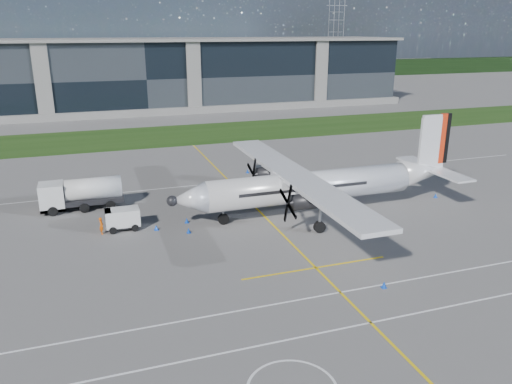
# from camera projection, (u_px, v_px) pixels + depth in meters

# --- Properties ---
(ground) EXTENTS (400.00, 400.00, 0.00)m
(ground) POSITION_uv_depth(u_px,v_px,m) (174.00, 145.00, 78.89)
(ground) COLOR slate
(ground) RESTS_ON ground
(grass_strip) EXTENTS (400.00, 18.00, 0.04)m
(grass_strip) POSITION_uv_depth(u_px,v_px,m) (165.00, 136.00, 86.08)
(grass_strip) COLOR #1C3C10
(grass_strip) RESTS_ON ground
(terminal_building) EXTENTS (120.00, 20.00, 15.00)m
(terminal_building) POSITION_uv_depth(u_px,v_px,m) (141.00, 76.00, 112.55)
(terminal_building) COLOR black
(terminal_building) RESTS_ON ground
(tree_line) EXTENTS (400.00, 6.00, 6.00)m
(tree_line) POSITION_uv_depth(u_px,v_px,m) (122.00, 74.00, 167.93)
(tree_line) COLOR black
(tree_line) RESTS_ON ground
(pylon_east) EXTENTS (9.00, 4.60, 30.00)m
(pylon_east) POSITION_uv_depth(u_px,v_px,m) (336.00, 36.00, 199.27)
(pylon_east) COLOR gray
(pylon_east) RESTS_ON ground
(yellow_taxiway_centerline) EXTENTS (0.20, 70.00, 0.01)m
(yellow_taxiway_centerline) POSITION_uv_depth(u_px,v_px,m) (251.00, 203.00, 52.82)
(yellow_taxiway_centerline) COLOR yellow
(yellow_taxiway_centerline) RESTS_ON ground
(white_lane_line) EXTENTS (90.00, 0.15, 0.01)m
(white_lane_line) POSITION_uv_depth(u_px,v_px,m) (327.00, 332.00, 30.31)
(white_lane_line) COLOR white
(white_lane_line) RESTS_ON ground
(turboprop_aircraft) EXTENTS (29.65, 30.75, 9.23)m
(turboprop_aircraft) POSITION_uv_depth(u_px,v_px,m) (320.00, 168.00, 48.62)
(turboprop_aircraft) COLOR silver
(turboprop_aircraft) RESTS_ON ground
(fuel_tanker_truck) EXTENTS (8.45, 2.75, 3.17)m
(fuel_tanker_truck) POSITION_uv_depth(u_px,v_px,m) (75.00, 195.00, 50.41)
(fuel_tanker_truck) COLOR silver
(fuel_tanker_truck) RESTS_ON ground
(baggage_tug) EXTENTS (3.24, 1.95, 1.95)m
(baggage_tug) POSITION_uv_depth(u_px,v_px,m) (123.00, 219.00, 45.59)
(baggage_tug) COLOR silver
(baggage_tug) RESTS_ON ground
(ground_crew_person) EXTENTS (0.54, 0.75, 1.81)m
(ground_crew_person) POSITION_uv_depth(u_px,v_px,m) (101.00, 224.00, 44.52)
(ground_crew_person) COLOR #F25907
(ground_crew_person) RESTS_ON ground
(safety_cone_stbdwing) EXTENTS (0.36, 0.36, 0.50)m
(safety_cone_stbdwing) POSITION_uv_depth(u_px,v_px,m) (248.00, 171.00, 63.71)
(safety_cone_stbdwing) COLOR #0A3EBA
(safety_cone_stbdwing) RESTS_ON ground
(safety_cone_tail) EXTENTS (0.36, 0.36, 0.50)m
(safety_cone_tail) POSITION_uv_depth(u_px,v_px,m) (436.00, 195.00, 54.39)
(safety_cone_tail) COLOR #0A3EBA
(safety_cone_tail) RESTS_ON ground
(safety_cone_nose_stbd) EXTENTS (0.36, 0.36, 0.50)m
(safety_cone_nose_stbd) POSITION_uv_depth(u_px,v_px,m) (187.00, 220.00, 47.28)
(safety_cone_nose_stbd) COLOR #0A3EBA
(safety_cone_nose_stbd) RESTS_ON ground
(safety_cone_fwd) EXTENTS (0.36, 0.36, 0.50)m
(safety_cone_fwd) POSITION_uv_depth(u_px,v_px,m) (156.00, 228.00, 45.58)
(safety_cone_fwd) COLOR #0A3EBA
(safety_cone_fwd) RESTS_ON ground
(safety_cone_nose_port) EXTENTS (0.36, 0.36, 0.50)m
(safety_cone_nose_port) POSITION_uv_depth(u_px,v_px,m) (189.00, 230.00, 44.94)
(safety_cone_nose_port) COLOR #0A3EBA
(safety_cone_nose_port) RESTS_ON ground
(safety_cone_portwing) EXTENTS (0.36, 0.36, 0.50)m
(safety_cone_portwing) POSITION_uv_depth(u_px,v_px,m) (384.00, 285.00, 35.39)
(safety_cone_portwing) COLOR #0A3EBA
(safety_cone_portwing) RESTS_ON ground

